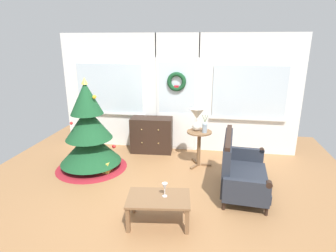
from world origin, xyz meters
TOP-DOWN VIEW (x-y plane):
  - ground_plane at (0.00, 0.00)m, footprint 6.76×6.76m
  - back_wall_with_door at (0.00, 2.08)m, footprint 5.20×0.19m
  - christmas_tree at (-1.51, 0.78)m, footprint 1.37×1.37m
  - dresser_cabinet at (-0.52, 1.79)m, footprint 0.92×0.48m
  - settee_sofa at (1.25, 0.35)m, footprint 0.81×1.40m
  - side_table at (0.55, 1.23)m, footprint 0.50×0.48m
  - table_lamp at (0.49, 1.27)m, footprint 0.28×0.28m
  - flower_vase at (0.65, 1.17)m, footprint 0.11×0.10m
  - coffee_table at (0.13, -0.70)m, footprint 0.90×0.62m
  - wine_glass at (0.20, -0.66)m, footprint 0.08×0.08m
  - gift_box at (-1.17, 0.61)m, footprint 0.23×0.20m

SIDE VIEW (x-z plane):
  - ground_plane at x=0.00m, z-range 0.00..0.00m
  - gift_box at x=-1.17m, z-range 0.00..0.23m
  - coffee_table at x=0.13m, z-range 0.14..0.52m
  - settee_sofa at x=1.25m, z-range -0.10..0.86m
  - dresser_cabinet at x=-0.52m, z-range 0.00..0.78m
  - side_table at x=0.55m, z-range 0.15..0.86m
  - wine_glass at x=0.20m, z-range 0.43..0.63m
  - christmas_tree at x=-1.51m, z-range -0.24..1.52m
  - flower_vase at x=0.65m, z-range 0.65..1.00m
  - table_lamp at x=0.49m, z-range 0.78..1.22m
  - back_wall_with_door at x=0.00m, z-range 0.01..2.56m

